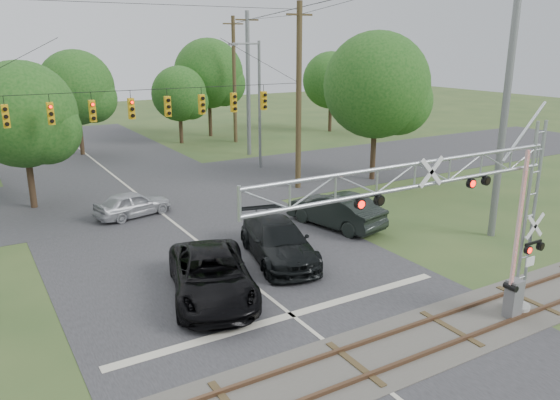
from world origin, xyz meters
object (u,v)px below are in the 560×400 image
traffic_signal_span (165,106)px  streetlight (257,99)px  car_dark (278,241)px  pickup_black (212,276)px  sedan_silver (133,204)px  crossing_gantry (465,212)px

traffic_signal_span → streetlight: (9.23, 6.52, -0.59)m
car_dark → streetlight: streetlight is taller
pickup_black → streetlight: (11.86, 18.28, 4.30)m
pickup_black → sedan_silver: (0.30, 11.20, -0.16)m
pickup_black → streetlight: bearing=73.7°
crossing_gantry → pickup_black: size_ratio=1.82×
crossing_gantry → car_dark: size_ratio=1.93×
traffic_signal_span → crossing_gantry: bearing=-81.2°
crossing_gantry → traffic_signal_span: 18.64m
sedan_silver → streetlight: size_ratio=0.45×
sedan_silver → streetlight: bearing=-71.7°
traffic_signal_span → sedan_silver: size_ratio=4.69×
crossing_gantry → traffic_signal_span: (-2.85, 18.35, 1.52)m
car_dark → crossing_gantry: bearing=-66.6°
car_dark → sedan_silver: 10.01m
crossing_gantry → sedan_silver: size_ratio=2.73×
crossing_gantry → car_dark: bearing=100.1°
sedan_silver → streetlight: 14.27m
pickup_black → traffic_signal_span: bearing=94.1°
traffic_signal_span → streetlight: traffic_signal_span is taller
crossing_gantry → pickup_black: bearing=129.7°
car_dark → streetlight: 18.71m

